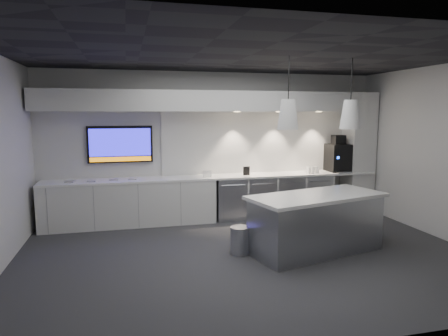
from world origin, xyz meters
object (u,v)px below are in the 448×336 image
object	(u,v)px
island	(316,223)
coffee_machine	(338,156)
wall_tv	(120,144)
bin	(240,240)

from	to	relation	value
island	coffee_machine	distance (m)	2.90
island	wall_tv	bearing A→B (deg)	125.28
island	bin	world-z (taller)	island
wall_tv	coffee_machine	bearing A→B (deg)	-3.06
island	bin	distance (m)	1.23
wall_tv	bin	world-z (taller)	wall_tv
wall_tv	coffee_machine	world-z (taller)	wall_tv
island	bin	size ratio (longest dim) A/B	5.43
bin	coffee_machine	xyz separation A→B (m)	(2.82, 2.09, 1.01)
wall_tv	bin	size ratio (longest dim) A/B	2.92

